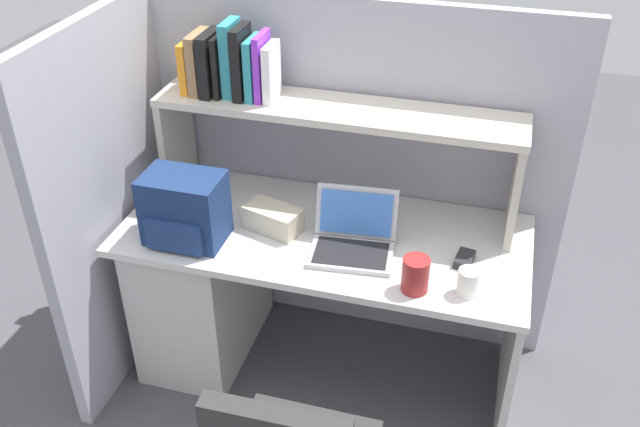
{
  "coord_description": "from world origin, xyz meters",
  "views": [
    {
      "loc": [
        0.6,
        -2.18,
        2.3
      ],
      "look_at": [
        0.0,
        -0.05,
        0.85
      ],
      "focal_mm": 39.26,
      "sensor_mm": 36.0,
      "label": 1
    }
  ],
  "objects": [
    {
      "name": "ground_plane",
      "position": [
        0.0,
        0.0,
        0.0
      ],
      "size": [
        8.0,
        8.0,
        0.0
      ],
      "primitive_type": "plane",
      "color": "#4C4C51"
    },
    {
      "name": "desk",
      "position": [
        -0.39,
        0.0,
        0.4
      ],
      "size": [
        1.6,
        0.7,
        0.73
      ],
      "color": "silver",
      "rests_on": "ground_plane"
    },
    {
      "name": "cubicle_partition_rear",
      "position": [
        0.0,
        0.38,
        0.78
      ],
      "size": [
        1.84,
        0.05,
        1.55
      ],
      "primitive_type": "cube",
      "color": "#9E9EA8",
      "rests_on": "ground_plane"
    },
    {
      "name": "cubicle_partition_left",
      "position": [
        -0.85,
        -0.05,
        0.78
      ],
      "size": [
        0.05,
        1.06,
        1.55
      ],
      "primitive_type": "cube",
      "color": "#9E9EA8",
      "rests_on": "ground_plane"
    },
    {
      "name": "overhead_hutch",
      "position": [
        0.0,
        0.2,
        1.08
      ],
      "size": [
        1.44,
        0.28,
        0.45
      ],
      "color": "#B3A99C",
      "rests_on": "desk"
    },
    {
      "name": "reference_books_on_shelf",
      "position": [
        -0.44,
        0.2,
        1.3
      ],
      "size": [
        0.37,
        0.18,
        0.29
      ],
      "color": "orange",
      "rests_on": "overhead_hutch"
    },
    {
      "name": "laptop",
      "position": [
        0.14,
        -0.08,
        0.78
      ],
      "size": [
        0.33,
        0.29,
        0.22
      ],
      "color": "#B7BABF",
      "rests_on": "desk"
    },
    {
      "name": "backpack",
      "position": [
        -0.5,
        -0.18,
        0.86
      ],
      "size": [
        0.3,
        0.23,
        0.27
      ],
      "color": "navy",
      "rests_on": "desk"
    },
    {
      "name": "computer_mouse",
      "position": [
        0.55,
        -0.05,
        0.75
      ],
      "size": [
        0.07,
        0.11,
        0.03
      ],
      "primitive_type": "cube",
      "rotation": [
        0.0,
        0.0,
        -0.15
      ],
      "color": "#262628",
      "rests_on": "desk"
    },
    {
      "name": "paper_cup",
      "position": [
        0.58,
        -0.23,
        0.78
      ],
      "size": [
        0.08,
        0.08,
        0.1
      ],
      "primitive_type": "cylinder",
      "color": "white",
      "rests_on": "desk"
    },
    {
      "name": "tissue_box",
      "position": [
        -0.2,
        -0.03,
        0.78
      ],
      "size": [
        0.24,
        0.18,
        0.1
      ],
      "primitive_type": "cube",
      "rotation": [
        0.0,
        0.0,
        -0.28
      ],
      "color": "#BFB299",
      "rests_on": "desk"
    },
    {
      "name": "snack_canister",
      "position": [
        0.4,
        -0.25,
        0.8
      ],
      "size": [
        0.1,
        0.1,
        0.13
      ],
      "primitive_type": "cylinder",
      "color": "maroon",
      "rests_on": "desk"
    }
  ]
}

